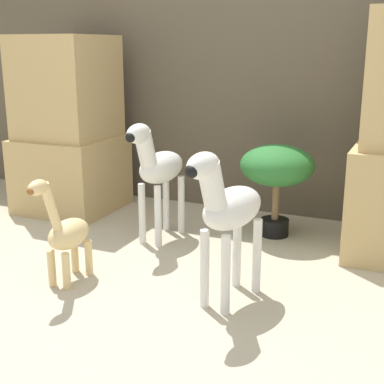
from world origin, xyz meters
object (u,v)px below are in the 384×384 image
zebra_right (227,208)px  zebra_left (158,167)px  giraffe_figurine (66,233)px  potted_palm_front (277,169)px

zebra_right → zebra_left: size_ratio=1.00×
giraffe_figurine → potted_palm_front: (0.76, 1.08, 0.16)m
zebra_left → giraffe_figurine: (-0.14, -0.72, -0.19)m
giraffe_figurine → zebra_left: bearing=79.2°
zebra_left → zebra_right: bearing=-42.9°
zebra_left → potted_palm_front: zebra_left is taller
zebra_right → zebra_left: bearing=137.1°
zebra_left → giraffe_figurine: size_ratio=1.30×
zebra_left → potted_palm_front: bearing=30.3°
potted_palm_front → zebra_left: bearing=-149.7°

